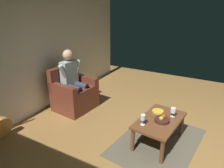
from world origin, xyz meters
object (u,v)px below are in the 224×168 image
object	(u,v)px
wine_glass_near	(143,118)
wine_glass_far	(173,111)
armchair	(74,94)
person_seated	(73,78)
coffee_table	(159,123)
fruit_bowl	(162,120)
guitar	(0,126)
decorative_dish	(158,111)

from	to	relation	value
wine_glass_near	wine_glass_far	xyz separation A→B (m)	(-0.48, 0.34, -0.02)
wine_glass_near	armchair	bearing A→B (deg)	-107.67
person_seated	wine_glass_near	xyz separation A→B (m)	(0.58, 1.80, -0.14)
coffee_table	armchair	bearing A→B (deg)	-98.35
armchair	wine_glass_far	bearing A→B (deg)	92.78
wine_glass_far	person_seated	bearing A→B (deg)	-92.61
armchair	person_seated	xyz separation A→B (m)	(0.00, 0.02, 0.37)
coffee_table	fruit_bowl	xyz separation A→B (m)	(0.04, 0.05, 0.10)
person_seated	guitar	world-z (taller)	person_seated
fruit_bowl	decorative_dish	distance (m)	0.31
decorative_dish	wine_glass_far	bearing A→B (deg)	83.30
armchair	coffee_table	size ratio (longest dim) A/B	0.90
wine_glass_far	armchair	bearing A→B (deg)	-92.63
person_seated	wine_glass_near	bearing A→B (deg)	77.62
person_seated	fruit_bowl	xyz separation A→B (m)	(0.33, 2.03, -0.23)
wine_glass_near	wine_glass_far	world-z (taller)	wine_glass_near
person_seated	wine_glass_far	xyz separation A→B (m)	(0.10, 2.14, -0.16)
armchair	person_seated	bearing A→B (deg)	90.00
person_seated	decorative_dish	bearing A→B (deg)	93.36
armchair	person_seated	size ratio (longest dim) A/B	0.71
armchair	coffee_table	xyz separation A→B (m)	(0.29, 2.00, 0.04)
person_seated	fruit_bowl	size ratio (longest dim) A/B	5.46
wine_glass_near	fruit_bowl	distance (m)	0.35
guitar	person_seated	bearing A→B (deg)	164.06
person_seated	fruit_bowl	distance (m)	2.07
coffee_table	guitar	bearing A→B (deg)	-63.70
wine_glass_far	fruit_bowl	distance (m)	0.27
armchair	fruit_bowl	bearing A→B (deg)	86.08
guitar	armchair	bearing A→B (deg)	164.73
decorative_dish	wine_glass_near	bearing A→B (deg)	-9.09
person_seated	guitar	xyz separation A→B (m)	(1.48, -0.42, -0.47)
coffee_table	fruit_bowl	distance (m)	0.12
armchair	guitar	bearing A→B (deg)	-9.86
guitar	fruit_bowl	size ratio (longest dim) A/B	4.45
guitar	wine_glass_far	world-z (taller)	guitar
guitar	fruit_bowl	xyz separation A→B (m)	(-1.15, 2.46, 0.24)
wine_glass_near	fruit_bowl	world-z (taller)	wine_glass_near
armchair	coffee_table	world-z (taller)	armchair
wine_glass_near	decorative_dish	bearing A→B (deg)	170.91
person_seated	guitar	distance (m)	1.61
decorative_dish	coffee_table	bearing A→B (deg)	24.72
wine_glass_far	fruit_bowl	size ratio (longest dim) A/B	0.65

